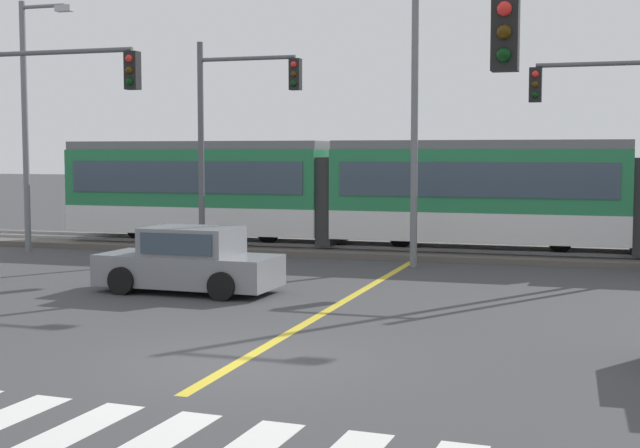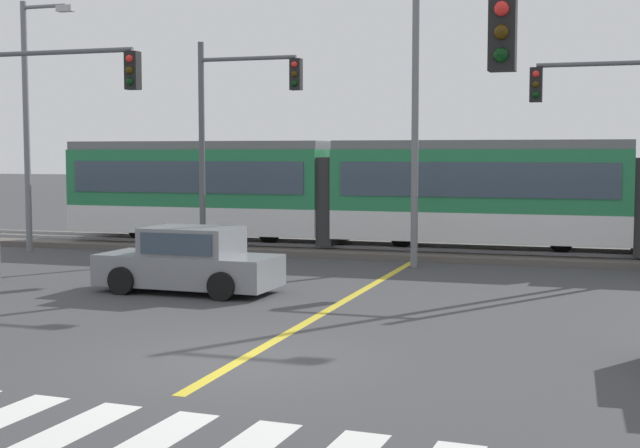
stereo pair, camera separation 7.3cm
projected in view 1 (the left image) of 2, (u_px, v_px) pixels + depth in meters
ground_plane at (238, 363)px, 13.75m from camera, size 200.00×200.00×0.00m
track_bed at (425, 251)px, 28.35m from camera, size 120.00×4.00×0.18m
rail_near at (421, 249)px, 27.65m from camera, size 120.00×0.08×0.10m
rail_far at (429, 245)px, 29.02m from camera, size 120.00×0.08×0.10m
light_rail_tram at (479, 191)px, 27.68m from camera, size 28.00×2.64×3.43m
crosswalk_stripe_4 at (59, 437)px, 10.14m from camera, size 0.69×2.82×0.01m
lane_centre_line at (340, 303)px, 19.15m from camera, size 0.20×15.35×0.01m
sedan_crossing at (189, 262)px, 20.65m from camera, size 4.25×2.02×1.52m
traffic_light_far_right at (612, 126)px, 22.82m from camera, size 3.25×0.38×6.05m
traffic_light_mid_left at (40, 118)px, 22.00m from camera, size 4.25×0.38×6.18m
traffic_light_far_left at (232, 119)px, 26.32m from camera, size 3.25×0.38×6.51m
street_lamp_west at (29, 111)px, 28.78m from camera, size 1.95×0.28×8.08m
street_lamp_centre at (424, 97)px, 24.69m from camera, size 2.52×0.28×8.34m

